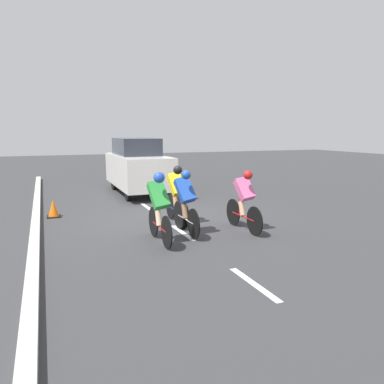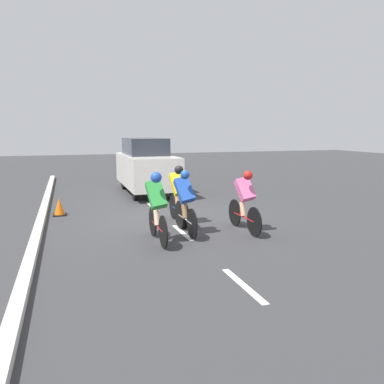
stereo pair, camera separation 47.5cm
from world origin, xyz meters
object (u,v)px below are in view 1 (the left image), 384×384
at_px(cyclist_pink, 244,199).
at_px(cyclist_blue, 185,201).
at_px(cyclist_green, 159,205).
at_px(support_car, 137,166).
at_px(cyclist_yellow, 177,193).
at_px(traffic_cone, 53,209).

distance_m(cyclist_pink, cyclist_blue, 1.41).
xyz_separation_m(cyclist_green, support_car, (-1.11, -6.49, 0.23)).
xyz_separation_m(cyclist_yellow, traffic_cone, (2.90, -2.01, -0.56)).
xyz_separation_m(cyclist_blue, traffic_cone, (2.76, -3.00, -0.55)).
relative_size(cyclist_pink, cyclist_yellow, 1.00).
relative_size(cyclist_pink, support_car, 0.39).
distance_m(cyclist_blue, support_car, 6.06).
xyz_separation_m(cyclist_pink, cyclist_green, (2.15, 0.23, 0.05)).
distance_m(cyclist_pink, traffic_cone, 5.29).
bearing_deg(cyclist_green, traffic_cone, -59.84).
relative_size(cyclist_blue, traffic_cone, 3.36).
bearing_deg(support_car, cyclist_green, 80.32).
xyz_separation_m(cyclist_blue, cyclist_yellow, (-0.14, -1.00, 0.02)).
bearing_deg(cyclist_green, cyclist_blue, -149.55).
bearing_deg(traffic_cone, cyclist_pink, 142.21).
bearing_deg(cyclist_yellow, cyclist_green, 58.10).
height_order(cyclist_blue, support_car, support_car).
xyz_separation_m(cyclist_yellow, support_car, (-0.21, -5.05, 0.25)).
bearing_deg(cyclist_blue, traffic_cone, -47.43).
distance_m(cyclist_blue, traffic_cone, 4.12).
relative_size(cyclist_pink, cyclist_blue, 1.03).
relative_size(cyclist_blue, support_car, 0.38).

